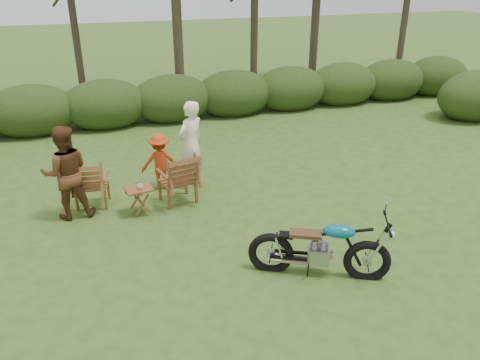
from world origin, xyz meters
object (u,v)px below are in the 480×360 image
object	(u,v)px
lawn_chair_left	(94,205)
child	(162,188)
lawn_chair_right	(179,201)
side_table	(140,201)
motorcycle	(317,273)
adult_a	(193,185)
cup	(140,186)
adult_b	(73,216)

from	to	relation	value
lawn_chair_left	child	xyz separation A→B (m)	(1.42, 0.34, 0.00)
lawn_chair_right	side_table	xyz separation A→B (m)	(-0.79, -0.26, 0.27)
motorcycle	lawn_chair_left	world-z (taller)	motorcycle
lawn_chair_left	side_table	distance (m)	1.09
motorcycle	lawn_chair_right	size ratio (longest dim) A/B	1.91
lawn_chair_right	motorcycle	bearing A→B (deg)	104.53
adult_a	motorcycle	bearing A→B (deg)	71.83
lawn_chair_right	cup	size ratio (longest dim) A/B	9.38
side_table	cup	distance (m)	0.32
motorcycle	side_table	size ratio (longest dim) A/B	3.78
child	side_table	bearing A→B (deg)	65.27
lawn_chair_right	side_table	distance (m)	0.87
lawn_chair_left	child	bearing A→B (deg)	-154.32
adult_a	lawn_chair_right	bearing A→B (deg)	22.09
adult_b	child	world-z (taller)	adult_b
lawn_chair_right	side_table	bearing A→B (deg)	7.63
cup	adult_b	xyz separation A→B (m)	(-1.27, 0.37, -0.58)
adult_b	adult_a	bearing A→B (deg)	-168.12
lawn_chair_left	motorcycle	bearing A→B (deg)	143.43
adult_a	adult_b	bearing A→B (deg)	-19.47
motorcycle	adult_a	bearing A→B (deg)	132.97
adult_a	lawn_chair_left	bearing A→B (deg)	-25.69
lawn_chair_right	adult_a	size ratio (longest dim) A/B	0.57
cup	child	distance (m)	1.31
motorcycle	lawn_chair_right	bearing A→B (deg)	143.29
adult_b	cup	bearing A→B (deg)	162.28
adult_a	child	bearing A→B (deg)	-39.17
side_table	lawn_chair_right	bearing A→B (deg)	18.17
lawn_chair_right	cup	bearing A→B (deg)	10.85
adult_a	side_table	bearing A→B (deg)	3.42
lawn_chair_right	cup	distance (m)	1.00
lawn_chair_left	child	size ratio (longest dim) A/B	0.81
side_table	adult_b	xyz separation A→B (m)	(-1.24, 0.33, -0.27)
lawn_chair_left	adult_b	xyz separation A→B (m)	(-0.42, -0.33, 0.00)
lawn_chair_left	adult_a	distance (m)	2.09
side_table	adult_b	distance (m)	1.31
lawn_chair_right	child	xyz separation A→B (m)	(-0.19, 0.74, 0.00)
cup	adult_a	size ratio (longest dim) A/B	0.06
cup	adult_a	distance (m)	1.66
motorcycle	child	xyz separation A→B (m)	(-1.66, 3.86, 0.00)
side_table	adult_b	size ratio (longest dim) A/B	0.30
motorcycle	cup	xyz separation A→B (m)	(-2.22, 2.83, 0.58)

